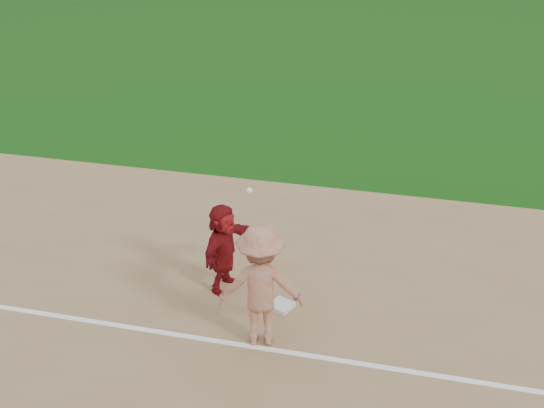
# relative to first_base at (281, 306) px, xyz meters

# --- Properties ---
(ground) EXTENTS (160.00, 160.00, 0.00)m
(ground) POSITION_rel_first_base_xyz_m (-0.45, -0.29, -0.06)
(ground) COLOR #12440D
(ground) RESTS_ON ground
(foul_line) EXTENTS (60.00, 0.10, 0.01)m
(foul_line) POSITION_rel_first_base_xyz_m (-0.45, -1.09, -0.03)
(foul_line) COLOR white
(foul_line) RESTS_ON infield_dirt
(first_base) EXTENTS (0.46, 0.46, 0.08)m
(first_base) POSITION_rel_first_base_xyz_m (0.00, 0.00, 0.00)
(first_base) COLOR silver
(first_base) RESTS_ON infield_dirt
(base_runner) EXTENTS (0.75, 1.55, 1.60)m
(base_runner) POSITION_rel_first_base_xyz_m (-1.09, 0.35, 0.76)
(base_runner) COLOR maroon
(base_runner) RESTS_ON infield_dirt
(first_base_play) EXTENTS (1.41, 1.00, 2.40)m
(first_base_play) POSITION_rel_first_base_xyz_m (-0.11, -0.89, 0.96)
(first_base_play) COLOR gray
(first_base_play) RESTS_ON infield_dirt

